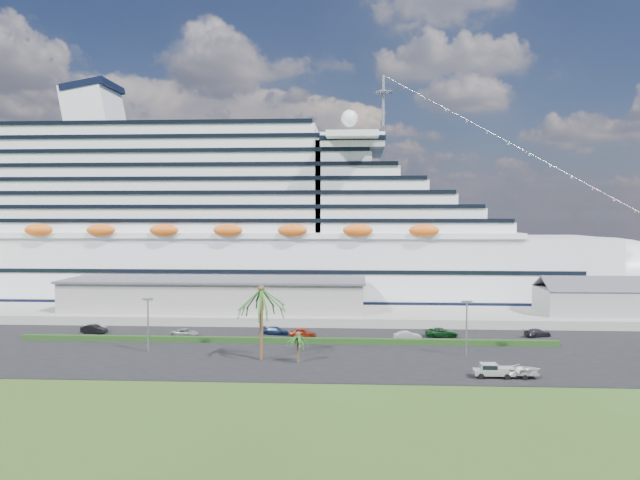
# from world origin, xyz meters

# --- Properties ---
(ground) EXTENTS (420.00, 420.00, 0.00)m
(ground) POSITION_xyz_m (0.00, 0.00, 0.00)
(ground) COLOR #364B19
(ground) RESTS_ON ground
(asphalt_lot) EXTENTS (140.00, 38.00, 0.12)m
(asphalt_lot) POSITION_xyz_m (0.00, 11.00, 0.06)
(asphalt_lot) COLOR black
(asphalt_lot) RESTS_ON ground
(wharf) EXTENTS (240.00, 20.00, 1.80)m
(wharf) POSITION_xyz_m (0.00, 40.00, 0.90)
(wharf) COLOR gray
(wharf) RESTS_ON ground
(water) EXTENTS (420.00, 160.00, 0.02)m
(water) POSITION_xyz_m (0.00, 130.00, 0.01)
(water) COLOR black
(water) RESTS_ON ground
(cruise_ship) EXTENTS (191.00, 38.00, 54.00)m
(cruise_ship) POSITION_xyz_m (-21.53, 64.00, 16.69)
(cruise_ship) COLOR silver
(cruise_ship) RESTS_ON ground
(terminal_building) EXTENTS (61.00, 15.00, 6.30)m
(terminal_building) POSITION_xyz_m (-25.00, 40.00, 5.01)
(terminal_building) COLOR gray
(terminal_building) RESTS_ON wharf
(port_shed) EXTENTS (24.00, 12.31, 7.37)m
(port_shed) POSITION_xyz_m (52.00, 40.00, 4.40)
(port_shed) COLOR gray
(port_shed) RESTS_ON wharf
(hedge) EXTENTS (88.00, 1.10, 0.90)m
(hedge) POSITION_xyz_m (-8.00, 16.00, 0.57)
(hedge) COLOR black
(hedge) RESTS_ON asphalt_lot
(lamp_post_left) EXTENTS (1.60, 0.35, 8.27)m
(lamp_post_left) POSITION_xyz_m (-28.00, 8.00, 5.34)
(lamp_post_left) COLOR gray
(lamp_post_left) RESTS_ON asphalt_lot
(lamp_post_right) EXTENTS (1.60, 0.35, 8.27)m
(lamp_post_right) POSITION_xyz_m (20.00, 8.00, 5.34)
(lamp_post_right) COLOR gray
(lamp_post_right) RESTS_ON asphalt_lot
(palm_tall) EXTENTS (8.82, 8.82, 11.13)m
(palm_tall) POSITION_xyz_m (-10.00, 4.00, 9.20)
(palm_tall) COLOR #47301E
(palm_tall) RESTS_ON ground
(palm_short) EXTENTS (3.53, 3.53, 4.56)m
(palm_short) POSITION_xyz_m (-4.50, 2.50, 3.67)
(palm_short) COLOR #47301E
(palm_short) RESTS_ON ground
(parked_car_0) EXTENTS (4.62, 2.96, 1.46)m
(parked_car_0) POSITION_xyz_m (-43.40, 24.90, 0.85)
(parked_car_0) COLOR silver
(parked_car_0) RESTS_ON asphalt_lot
(parked_car_1) EXTENTS (4.90, 2.59, 1.53)m
(parked_car_1) POSITION_xyz_m (-42.65, 22.34, 0.89)
(parked_car_1) COLOR black
(parked_car_1) RESTS_ON asphalt_lot
(parked_car_2) EXTENTS (5.25, 3.32, 1.35)m
(parked_car_2) POSITION_xyz_m (-25.64, 20.25, 0.80)
(parked_car_2) COLOR gray
(parked_car_2) RESTS_ON asphalt_lot
(parked_car_3) EXTENTS (4.95, 2.89, 1.35)m
(parked_car_3) POSITION_xyz_m (-10.39, 23.16, 0.79)
(parked_car_3) COLOR #111E3C
(parked_car_3) RESTS_ON asphalt_lot
(parked_car_4) EXTENTS (4.72, 2.35, 1.55)m
(parked_car_4) POSITION_xyz_m (-5.41, 20.96, 0.89)
(parked_car_4) COLOR maroon
(parked_car_4) RESTS_ON asphalt_lot
(parked_car_5) EXTENTS (4.67, 2.15, 1.48)m
(parked_car_5) POSITION_xyz_m (12.24, 19.47, 0.86)
(parked_car_5) COLOR #9EA2A5
(parked_car_5) RESTS_ON asphalt_lot
(parked_car_6) EXTENTS (5.73, 2.86, 1.56)m
(parked_car_6) POSITION_xyz_m (18.35, 22.64, 0.90)
(parked_car_6) COLOR #0D3414
(parked_car_6) RESTS_ON asphalt_lot
(parked_car_7) EXTENTS (5.21, 3.71, 1.40)m
(parked_car_7) POSITION_xyz_m (34.82, 23.73, 0.82)
(parked_car_7) COLOR black
(parked_car_7) RESTS_ON asphalt_lot
(pickup_truck) EXTENTS (5.13, 2.05, 1.81)m
(pickup_truck) POSITION_xyz_m (21.27, -4.13, 1.11)
(pickup_truck) COLOR black
(pickup_truck) RESTS_ON asphalt_lot
(boat_trailer) EXTENTS (5.91, 3.80, 1.70)m
(boat_trailer) POSITION_xyz_m (24.67, -4.20, 1.25)
(boat_trailer) COLOR gray
(boat_trailer) RESTS_ON asphalt_lot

